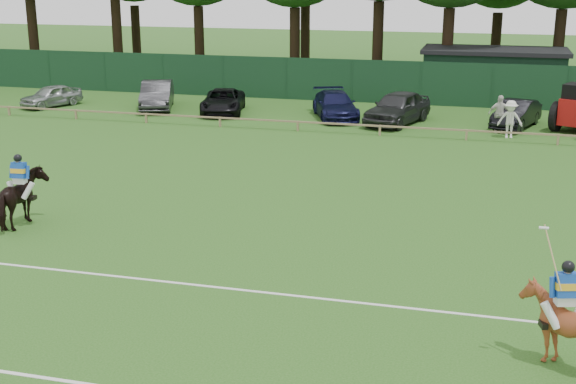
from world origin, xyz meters
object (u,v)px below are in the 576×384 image
(suv_black, at_px, (223,101))
(spectator_mid, at_px, (499,114))
(utility_shed, at_px, (493,74))
(horse_dark, at_px, (22,199))
(sedan_silver, at_px, (51,96))
(sedan_grey, at_px, (157,95))
(spectator_left, at_px, (510,119))
(hatch_grey, at_px, (397,108))
(horse_chestnut, at_px, (562,327))
(estate_black, at_px, (516,114))
(sedan_navy, at_px, (335,105))

(suv_black, height_order, spectator_mid, spectator_mid)
(suv_black, xyz_separation_m, utility_shed, (14.14, 8.34, 0.90))
(horse_dark, bearing_deg, sedan_silver, -66.08)
(sedan_grey, bearing_deg, spectator_mid, -25.69)
(utility_shed, bearing_deg, spectator_left, -85.34)
(sedan_silver, bearing_deg, spectator_mid, 19.99)
(sedan_grey, xyz_separation_m, hatch_grey, (13.57, -0.86, 0.05))
(horse_chestnut, bearing_deg, spectator_mid, -102.58)
(estate_black, relative_size, spectator_mid, 2.24)
(horse_chestnut, distance_m, utility_shed, 32.96)
(suv_black, bearing_deg, sedan_grey, 162.84)
(horse_dark, bearing_deg, horse_chestnut, 157.04)
(spectator_left, distance_m, spectator_mid, 1.18)
(horse_chestnut, distance_m, sedan_silver, 35.27)
(sedan_silver, distance_m, utility_shed, 25.89)
(horse_chestnut, bearing_deg, suv_black, -72.97)
(sedan_silver, xyz_separation_m, spectator_mid, (24.67, -0.96, 0.29))
(estate_black, height_order, spectator_mid, spectator_mid)
(estate_black, bearing_deg, hatch_grey, -156.17)
(sedan_silver, xyz_separation_m, spectator_left, (25.16, -2.02, 0.26))
(estate_black, xyz_separation_m, spectator_left, (-0.33, -2.66, 0.21))
(sedan_grey, distance_m, hatch_grey, 13.60)
(sedan_navy, bearing_deg, sedan_silver, 160.88)
(hatch_grey, relative_size, spectator_left, 2.75)
(horse_dark, bearing_deg, spectator_mid, -133.02)
(horse_dark, bearing_deg, suv_black, -93.76)
(spectator_left, xyz_separation_m, spectator_mid, (-0.50, 1.07, 0.03))
(spectator_mid, bearing_deg, estate_black, 45.64)
(horse_dark, height_order, suv_black, horse_dark)
(horse_dark, relative_size, hatch_grey, 0.42)
(sedan_grey, bearing_deg, estate_black, -20.75)
(sedan_navy, bearing_deg, horse_dark, -127.70)
(utility_shed, bearing_deg, sedan_grey, -156.03)
(sedan_navy, distance_m, spectator_mid, 8.49)
(sedan_grey, xyz_separation_m, suv_black, (4.01, -0.27, -0.13))
(sedan_grey, height_order, hatch_grey, hatch_grey)
(horse_chestnut, xyz_separation_m, sedan_grey, (-19.80, 24.84, -0.06))
(horse_chestnut, bearing_deg, sedan_navy, -84.48)
(horse_chestnut, xyz_separation_m, spectator_mid, (-1.25, 22.97, 0.08))
(suv_black, distance_m, utility_shed, 16.44)
(sedan_grey, height_order, utility_shed, utility_shed)
(hatch_grey, bearing_deg, spectator_mid, 6.70)
(sedan_grey, relative_size, suv_black, 1.02)
(sedan_silver, relative_size, sedan_grey, 0.77)
(suv_black, bearing_deg, horse_chestnut, -70.52)
(horse_chestnut, distance_m, suv_black, 29.20)
(sedan_navy, height_order, hatch_grey, hatch_grey)
(sedan_silver, xyz_separation_m, sedan_grey, (6.12, 0.91, 0.15))
(suv_black, distance_m, estate_black, 15.37)
(suv_black, bearing_deg, sedan_navy, -12.47)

